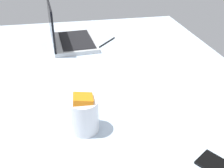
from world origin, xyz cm
name	(u,v)px	position (x,y,z in cm)	size (l,w,h in cm)	color
bed_mattress	(89,107)	(0.00, 0.00, 9.00)	(180.00, 140.00, 18.00)	silver
laptop	(68,37)	(49.13, 5.10, 22.41)	(34.48, 25.19, 23.00)	#B7BABC
snack_cup	(84,114)	(-24.72, 3.70, 24.10)	(10.01, 9.00, 13.06)	silver
charger_cable	(107,42)	(47.14, -16.34, 18.30)	(17.00, 0.60, 0.60)	black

